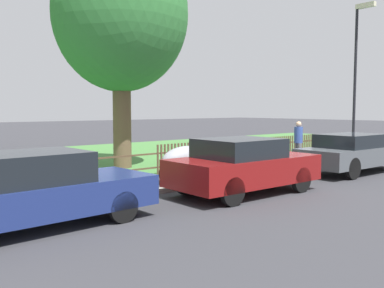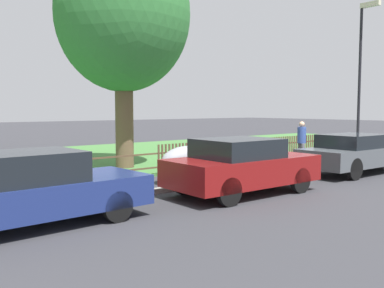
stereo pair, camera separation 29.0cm
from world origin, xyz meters
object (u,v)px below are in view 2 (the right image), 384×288
at_px(parked_car_silver_hatchback, 30,189).
at_px(covered_motorcycle, 188,159).
at_px(tree_behind_motorcycle, 123,15).
at_px(parked_car_black_saloon, 242,166).
at_px(parked_car_navy_estate, 356,153).
at_px(street_lamp, 362,64).
at_px(pedestrian_near_fence, 302,140).

height_order(parked_car_silver_hatchback, covered_motorcycle, parked_car_silver_hatchback).
height_order(covered_motorcycle, tree_behind_motorcycle, tree_behind_motorcycle).
bearing_deg(parked_car_black_saloon, parked_car_navy_estate, 1.87).
distance_m(parked_car_silver_hatchback, tree_behind_motorcycle, 9.04).
bearing_deg(parked_car_navy_estate, tree_behind_motorcycle, 132.65).
bearing_deg(street_lamp, parked_car_black_saloon, -168.69).
bearing_deg(parked_car_black_saloon, covered_motorcycle, 88.98).
distance_m(parked_car_navy_estate, pedestrian_near_fence, 2.74).
relative_size(parked_car_silver_hatchback, parked_car_black_saloon, 1.06).
bearing_deg(parked_car_navy_estate, parked_car_black_saloon, -177.82).
distance_m(parked_car_black_saloon, parked_car_navy_estate, 5.39).
distance_m(parked_car_silver_hatchback, pedestrian_near_fence, 11.35).
bearing_deg(tree_behind_motorcycle, parked_car_navy_estate, -48.78).
bearing_deg(parked_car_silver_hatchback, street_lamp, 3.94).
height_order(tree_behind_motorcycle, pedestrian_near_fence, tree_behind_motorcycle).
xyz_separation_m(parked_car_black_saloon, covered_motorcycle, (0.08, 2.24, -0.06)).
distance_m(tree_behind_motorcycle, pedestrian_near_fence, 8.06).
height_order(parked_car_black_saloon, street_lamp, street_lamp).
xyz_separation_m(parked_car_black_saloon, tree_behind_motorcycle, (0.18, 6.01, 4.65)).
height_order(parked_car_navy_estate, tree_behind_motorcycle, tree_behind_motorcycle).
bearing_deg(pedestrian_near_fence, parked_car_silver_hatchback, -51.07).
relative_size(parked_car_silver_hatchback, pedestrian_near_fence, 2.58).
xyz_separation_m(parked_car_silver_hatchback, covered_motorcycle, (5.13, 1.94, -0.03)).
bearing_deg(street_lamp, pedestrian_near_fence, 156.89).
distance_m(covered_motorcycle, pedestrian_near_fence, 5.98).
height_order(parked_car_navy_estate, covered_motorcycle, parked_car_navy_estate).
bearing_deg(street_lamp, parked_car_silver_hatchback, -174.14).
xyz_separation_m(parked_car_navy_estate, tree_behind_motorcycle, (-5.21, 5.94, 4.68)).
xyz_separation_m(parked_car_navy_estate, street_lamp, (3.06, 1.62, 3.19)).
height_order(parked_car_navy_estate, street_lamp, street_lamp).
relative_size(parked_car_navy_estate, covered_motorcycle, 2.32).
relative_size(parked_car_silver_hatchback, parked_car_navy_estate, 0.94).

